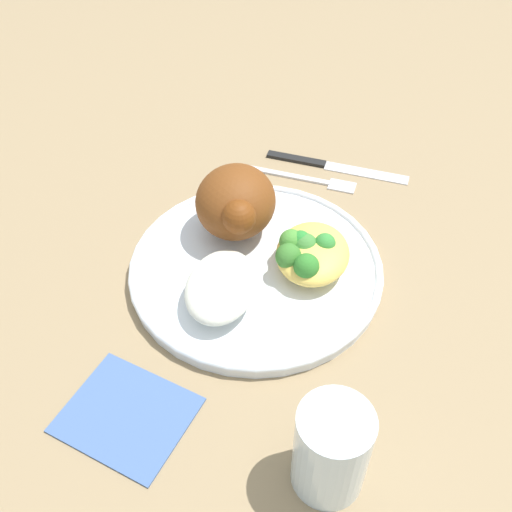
% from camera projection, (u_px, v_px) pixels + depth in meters
% --- Properties ---
extents(ground_plane, '(2.00, 2.00, 0.00)m').
position_uv_depth(ground_plane, '(256.00, 273.00, 0.65)').
color(ground_plane, '#947C58').
extents(plate, '(0.28, 0.28, 0.02)m').
position_uv_depth(plate, '(256.00, 268.00, 0.64)').
color(plate, white).
rests_on(plate, ground_plane).
extents(roasted_chicken, '(0.11, 0.09, 0.08)m').
position_uv_depth(roasted_chicken, '(236.00, 203.00, 0.65)').
color(roasted_chicken, brown).
rests_on(roasted_chicken, plate).
extents(rice_pile, '(0.10, 0.07, 0.03)m').
position_uv_depth(rice_pile, '(221.00, 286.00, 0.59)').
color(rice_pile, white).
rests_on(rice_pile, plate).
extents(mac_cheese_with_broccoli, '(0.09, 0.08, 0.04)m').
position_uv_depth(mac_cheese_with_broccoli, '(309.00, 252.00, 0.62)').
color(mac_cheese_with_broccoli, '#EBC456').
rests_on(mac_cheese_with_broccoli, plate).
extents(fork, '(0.03, 0.14, 0.01)m').
position_uv_depth(fork, '(308.00, 179.00, 0.76)').
color(fork, silver).
rests_on(fork, ground_plane).
extents(knife, '(0.03, 0.19, 0.01)m').
position_uv_depth(knife, '(324.00, 164.00, 0.79)').
color(knife, black).
rests_on(knife, ground_plane).
extents(water_glass, '(0.06, 0.06, 0.09)m').
position_uv_depth(water_glass, '(331.00, 450.00, 0.46)').
color(water_glass, silver).
rests_on(water_glass, ground_plane).
extents(napkin, '(0.12, 0.13, 0.00)m').
position_uv_depth(napkin, '(127.00, 414.00, 0.53)').
color(napkin, '#47669E').
rests_on(napkin, ground_plane).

